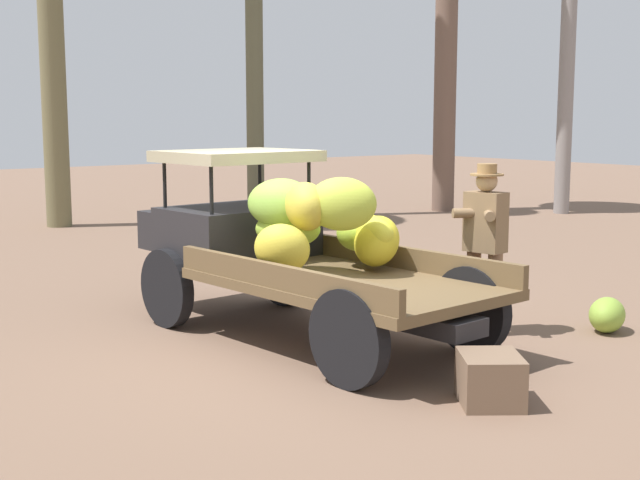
% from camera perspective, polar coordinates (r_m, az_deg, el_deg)
% --- Properties ---
extents(ground_plane, '(60.00, 60.00, 0.00)m').
position_cam_1_polar(ground_plane, '(8.50, -0.96, -7.02)').
color(ground_plane, brown).
extents(truck, '(4.54, 2.01, 1.86)m').
position_cam_1_polar(truck, '(8.92, -2.32, -0.09)').
color(truck, '#272528').
rests_on(truck, ground).
extents(farmer, '(0.52, 0.48, 1.75)m').
position_cam_1_polar(farmer, '(8.96, 10.84, 0.16)').
color(farmer, '#8A6246').
rests_on(farmer, ground).
extents(wooden_crate, '(0.71, 0.69, 0.39)m').
position_cam_1_polar(wooden_crate, '(6.93, 11.18, -9.02)').
color(wooden_crate, '#7A5F49').
rests_on(wooden_crate, ground).
extents(loose_banana_bunch, '(0.58, 0.66, 0.37)m').
position_cam_1_polar(loose_banana_bunch, '(9.47, 18.44, -4.71)').
color(loose_banana_bunch, '#8DB23C').
rests_on(loose_banana_bunch, ground).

